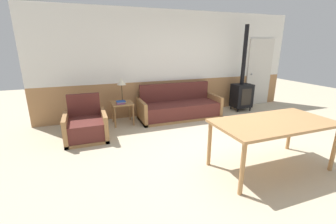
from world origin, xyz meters
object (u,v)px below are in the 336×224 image
side_table (122,107)px  table_lamp (121,82)px  wood_stove (242,91)px  couch (179,108)px  dining_table (273,126)px  armchair (86,127)px

side_table → table_lamp: (0.02, 0.09, 0.56)m
side_table → wood_stove: (3.44, 0.00, 0.14)m
side_table → table_lamp: 0.57m
couch → dining_table: couch is taller
table_lamp → dining_table: size_ratio=0.32×
couch → side_table: size_ratio=4.00×
dining_table → side_table: bearing=122.1°
couch → dining_table: (0.31, -2.78, 0.43)m
armchair → side_table: (0.85, 0.64, 0.18)m
couch → wood_stove: 2.00m
couch → wood_stove: bearing=1.7°
armchair → table_lamp: bearing=33.8°
armchair → wood_stove: 4.35m
side_table → table_lamp: size_ratio=0.90×
side_table → dining_table: 3.36m
couch → table_lamp: (-1.44, 0.14, 0.73)m
couch → dining_table: 2.83m
couch → table_lamp: 1.62m
couch → table_lamp: bearing=174.4°
couch → armchair: (-2.31, -0.58, -0.01)m
armchair → dining_table: armchair is taller
table_lamp → dining_table: (1.75, -2.92, -0.30)m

